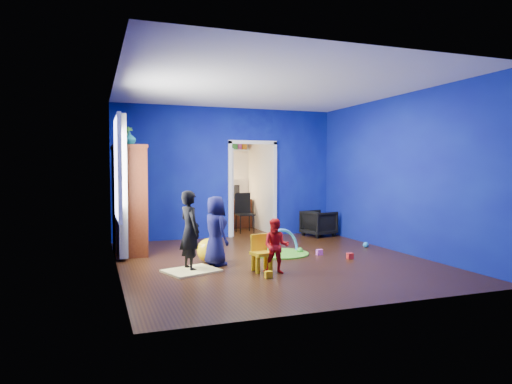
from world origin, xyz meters
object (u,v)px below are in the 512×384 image
object	(u,v)px
study_desk	(233,213)
hopper_ball	(209,250)
toddler_red	(276,246)
play_mat	(281,254)
kid_chair	(262,255)
folding_chair	(245,214)
child_navy	(216,231)
child_black	(190,231)
crt_tv	(131,197)
vase	(129,138)
armchair	(319,223)
tv_armoire	(129,200)

from	to	relation	value
study_desk	hopper_ball	bearing A→B (deg)	-112.14
hopper_ball	toddler_red	bearing A→B (deg)	-56.34
toddler_red	play_mat	distance (m)	1.55
kid_chair	folding_chair	world-z (taller)	folding_chair
child_navy	toddler_red	size ratio (longest dim) A/B	1.36
child_black	play_mat	xyz separation A→B (m)	(1.80, 0.73, -0.60)
hopper_ball	study_desk	xyz separation A→B (m)	(1.65, 4.05, 0.18)
kid_chair	study_desk	bearing A→B (deg)	67.46
study_desk	kid_chair	bearing A→B (deg)	-102.01
crt_tv	play_mat	xyz separation A→B (m)	(2.51, -1.05, -1.01)
study_desk	folding_chair	xyz separation A→B (m)	(0.00, -0.96, 0.09)
toddler_red	kid_chair	size ratio (longest dim) A/B	1.62
vase	hopper_ball	xyz separation A→B (m)	(1.17, -0.99, -1.88)
vase	hopper_ball	bearing A→B (deg)	-40.16
vase	armchair	bearing A→B (deg)	13.37
tv_armoire	hopper_ball	xyz separation A→B (m)	(1.17, -1.29, -0.78)
armchair	toddler_red	bearing A→B (deg)	128.74
toddler_red	hopper_ball	size ratio (longest dim) A/B	2.06
armchair	play_mat	distance (m)	2.45
crt_tv	study_desk	world-z (taller)	crt_tv
child_black	study_desk	bearing A→B (deg)	-39.42
toddler_red	tv_armoire	distance (m)	3.12
study_desk	child_black	bearing A→B (deg)	-114.41
kid_chair	study_desk	size ratio (longest dim) A/B	0.57
play_mat	armchair	bearing A→B (deg)	46.20
crt_tv	hopper_ball	size ratio (longest dim) A/B	1.77
crt_tv	play_mat	size ratio (longest dim) A/B	0.70
hopper_ball	tv_armoire	bearing A→B (deg)	132.27
armchair	crt_tv	size ratio (longest dim) A/B	0.93
kid_chair	study_desk	distance (m)	5.08
tv_armoire	hopper_ball	distance (m)	1.91
vase	study_desk	size ratio (longest dim) A/B	0.26
play_mat	child_black	bearing A→B (deg)	-157.92
child_black	folding_chair	world-z (taller)	child_black
vase	study_desk	world-z (taller)	vase
vase	tv_armoire	size ratio (longest dim) A/B	0.12
armchair	toddler_red	distance (m)	3.88
kid_chair	play_mat	size ratio (longest dim) A/B	0.50
armchair	vase	world-z (taller)	vase
armchair	kid_chair	size ratio (longest dim) A/B	1.30
folding_chair	child_black	bearing A→B (deg)	-119.92
crt_tv	kid_chair	bearing A→B (deg)	-51.97
child_navy	study_desk	bearing A→B (deg)	-33.99
child_black	toddler_red	distance (m)	1.33
child_navy	folding_chair	size ratio (longest dim) A/B	1.20
tv_armoire	folding_chair	bearing A→B (deg)	32.66
armchair	child_black	bearing A→B (deg)	111.08
crt_tv	study_desk	distance (m)	3.98
toddler_red	hopper_ball	bearing A→B (deg)	152.92
vase	kid_chair	distance (m)	3.17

